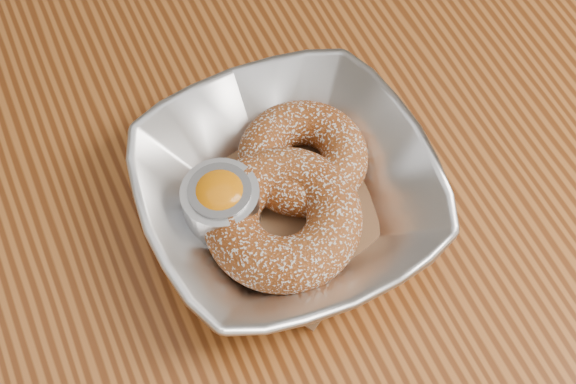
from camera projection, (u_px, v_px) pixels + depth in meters
name	position (u px, v px, depth m)	size (l,w,h in m)	color
table	(288.00, 200.00, 0.74)	(1.20, 0.80, 0.75)	brown
serving_bowl	(288.00, 194.00, 0.60)	(0.22, 0.22, 0.05)	silver
parchment	(288.00, 206.00, 0.61)	(0.14, 0.14, 0.00)	brown
donut_back	(303.00, 157.00, 0.61)	(0.10, 0.10, 0.04)	brown
donut_front	(283.00, 218.00, 0.58)	(0.12, 0.12, 0.04)	brown
ramekin	(221.00, 203.00, 0.59)	(0.06, 0.06, 0.05)	silver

